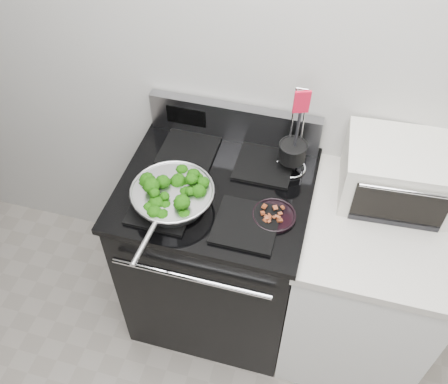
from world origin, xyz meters
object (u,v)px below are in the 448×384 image
(bacon_plate, at_px, (274,214))
(toaster_oven, at_px, (399,174))
(skillet, at_px, (172,196))
(gas_range, at_px, (217,250))
(utensil_holder, at_px, (292,156))

(bacon_plate, bearing_deg, toaster_oven, 31.16)
(skillet, bearing_deg, gas_range, 50.54)
(gas_range, xyz_separation_m, skillet, (-0.13, -0.15, 0.51))
(utensil_holder, bearing_deg, skillet, -161.65)
(gas_range, bearing_deg, skillet, -132.54)
(gas_range, xyz_separation_m, bacon_plate, (0.26, -0.10, 0.48))
(bacon_plate, distance_m, toaster_oven, 0.52)
(bacon_plate, xyz_separation_m, toaster_oven, (0.44, 0.27, 0.08))
(toaster_oven, bearing_deg, utensil_holder, 174.90)
(skillet, bearing_deg, bacon_plate, 9.48)
(skillet, distance_m, utensil_holder, 0.52)
(skillet, xyz_separation_m, toaster_oven, (0.84, 0.31, 0.04))
(bacon_plate, bearing_deg, gas_range, 159.04)
(gas_range, distance_m, bacon_plate, 0.56)
(gas_range, bearing_deg, bacon_plate, -20.96)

